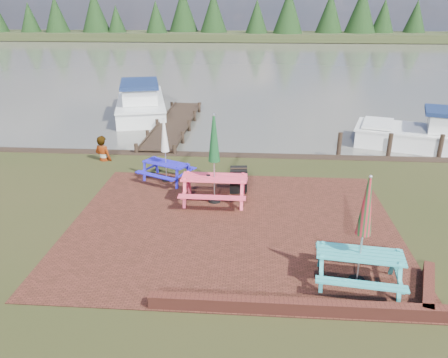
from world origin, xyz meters
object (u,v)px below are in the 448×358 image
jetty (174,124)px  picnic_table_blue (166,160)px  boat_jetty (141,103)px  boat_near (446,137)px  picnic_table_red (214,173)px  picnic_table_teal (361,248)px  person (101,136)px  chalkboard (239,181)px

jetty → picnic_table_blue: bearing=-81.8°
boat_jetty → boat_near: boat_jetty is taller
picnic_table_red → boat_near: (9.41, 6.44, -0.59)m
picnic_table_teal → jetty: (-6.39, 12.77, -0.78)m
picnic_table_red → picnic_table_blue: size_ratio=1.25×
picnic_table_blue → jetty: picnic_table_blue is taller
picnic_table_blue → person: size_ratio=1.13×
picnic_table_blue → person: 3.48m
boat_jetty → boat_near: (14.71, -5.38, -0.06)m
picnic_table_teal → picnic_table_blue: 7.74m
picnic_table_blue → picnic_table_teal: bearing=-20.5°
person → picnic_table_teal: bearing=157.9°
picnic_table_teal → picnic_table_red: (-3.53, 4.00, 0.08)m
picnic_table_teal → picnic_table_red: size_ratio=0.92×
jetty → boat_jetty: size_ratio=1.17×
chalkboard → boat_jetty: boat_jetty is taller
picnic_table_blue → person: (-2.89, 1.92, 0.21)m
chalkboard → person: person is taller
picnic_table_teal → chalkboard: size_ratio=2.89×
chalkboard → person: 6.14m
boat_jetty → chalkboard: bearing=-76.0°
picnic_table_teal → person: size_ratio=1.30×
jetty → person: person is taller
picnic_table_teal → jetty: size_ratio=0.28×
picnic_table_red → person: size_ratio=1.41×
chalkboard → boat_near: 10.43m
chalkboard → jetty: 8.84m
picnic_table_blue → person: picnic_table_blue is taller
picnic_table_teal → jetty: 14.30m
picnic_table_teal → boat_jetty: 18.12m
picnic_table_teal → boat_near: (5.89, 10.44, -0.51)m
picnic_table_red → boat_jetty: 12.97m
boat_jetty → person: bearing=-100.3°
picnic_table_blue → boat_near: picnic_table_blue is taller
picnic_table_blue → jetty: bearing=124.0°
jetty → boat_near: boat_near is taller
jetty → boat_near: 12.49m
picnic_table_red → boat_jetty: size_ratio=0.36×
picnic_table_red → chalkboard: picnic_table_red is taller
jetty → person: bearing=-109.4°
picnic_table_teal → picnic_table_blue: (-5.35, 5.60, -0.12)m
picnic_table_red → jetty: bearing=108.8°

